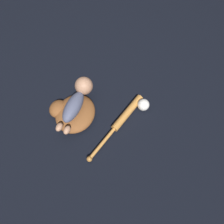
% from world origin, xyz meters
% --- Properties ---
extents(ground_plane, '(6.00, 6.00, 0.00)m').
position_xyz_m(ground_plane, '(0.00, 0.00, 0.00)').
color(ground_plane, black).
extents(baseball_glove, '(0.30, 0.31, 0.08)m').
position_xyz_m(baseball_glove, '(0.01, 0.01, 0.04)').
color(baseball_glove, brown).
rests_on(baseball_glove, ground).
extents(baby_figure, '(0.38, 0.11, 0.11)m').
position_xyz_m(baby_figure, '(0.07, -0.02, 0.13)').
color(baby_figure, '#4C516B').
rests_on(baby_figure, baseball_glove).
extents(baseball_bat, '(0.53, 0.19, 0.05)m').
position_xyz_m(baseball_bat, '(0.09, -0.31, 0.02)').
color(baseball_bat, '#C6843D').
rests_on(baseball_bat, ground).
extents(baseball, '(0.08, 0.08, 0.08)m').
position_xyz_m(baseball, '(0.22, -0.40, 0.04)').
color(baseball, white).
rests_on(baseball, ground).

